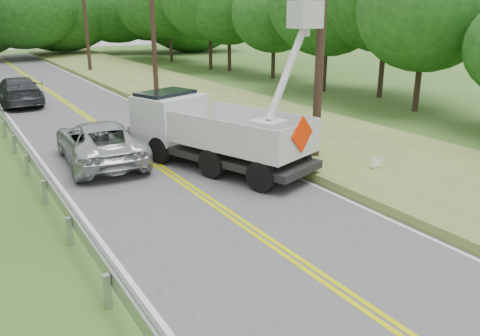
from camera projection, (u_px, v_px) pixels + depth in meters
road at (135, 150)px, 19.29m from camera, size 7.20×96.00×0.03m
guardrail at (20, 146)px, 17.86m from camera, size 0.18×48.00×0.77m
utility_poles at (208, 10)px, 22.56m from camera, size 1.60×43.30×10.00m
tall_grass_verge at (281, 125)px, 22.75m from camera, size 7.00×96.00×0.30m
treeline_right at (288, 0)px, 34.35m from camera, size 11.31×53.37×10.86m
treeline_horizon at (3, 7)px, 52.21m from camera, size 56.18×14.54×11.06m
bucket_truck at (206, 121)px, 17.28m from camera, size 5.13×7.26×6.76m
suv_silver at (100, 142)px, 17.51m from camera, size 2.95×5.65×1.52m
suv_darkgrey at (18, 91)px, 28.11m from camera, size 2.26×5.51×1.60m
yard_sign at (377, 163)px, 16.12m from camera, size 0.46×0.07×0.66m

